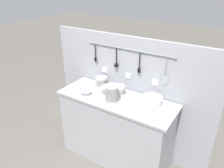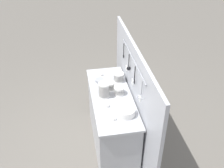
{
  "view_description": "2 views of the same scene",
  "coord_description": "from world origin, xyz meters",
  "px_view_note": "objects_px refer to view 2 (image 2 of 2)",
  "views": [
    {
      "loc": [
        1.2,
        -1.95,
        2.22
      ],
      "look_at": [
        -0.07,
        0.02,
        1.08
      ],
      "focal_mm": 35.0,
      "sensor_mm": 36.0,
      "label": 1
    },
    {
      "loc": [
        2.8,
        -0.49,
        3.06
      ],
      "look_at": [
        0.03,
        0.0,
        1.12
      ],
      "focal_mm": 42.0,
      "sensor_mm": 36.0,
      "label": 2
    }
  ],
  "objects_px": {
    "plate_stack": "(126,112)",
    "cup_by_caddy": "(116,108)",
    "bowl_stack_wide_centre": "(119,91)",
    "cup_edge_far": "(114,119)",
    "bowl_stack_nested_right": "(119,77)",
    "cup_back_left": "(107,105)",
    "cup_mid_row": "(101,75)",
    "steel_mixing_bowl": "(100,80)",
    "bowl_stack_tall_left": "(110,86)",
    "bowl_stack_short_front": "(104,90)"
  },
  "relations": [
    {
      "from": "bowl_stack_tall_left",
      "to": "plate_stack",
      "type": "relative_size",
      "value": 0.51
    },
    {
      "from": "bowl_stack_nested_right",
      "to": "steel_mixing_bowl",
      "type": "bearing_deg",
      "value": -96.26
    },
    {
      "from": "plate_stack",
      "to": "steel_mixing_bowl",
      "type": "distance_m",
      "value": 0.81
    },
    {
      "from": "bowl_stack_wide_centre",
      "to": "cup_by_caddy",
      "type": "xyz_separation_m",
      "value": [
        0.31,
        -0.1,
        -0.04
      ]
    },
    {
      "from": "bowl_stack_short_front",
      "to": "cup_back_left",
      "type": "xyz_separation_m",
      "value": [
        0.23,
        0.01,
        -0.09
      ]
    },
    {
      "from": "cup_edge_far",
      "to": "cup_by_caddy",
      "type": "bearing_deg",
      "value": 161.71
    },
    {
      "from": "bowl_stack_tall_left",
      "to": "cup_mid_row",
      "type": "relative_size",
      "value": 2.43
    },
    {
      "from": "bowl_stack_wide_centre",
      "to": "cup_back_left",
      "type": "relative_size",
      "value": 2.82
    },
    {
      "from": "cup_mid_row",
      "to": "steel_mixing_bowl",
      "type": "bearing_deg",
      "value": -16.28
    },
    {
      "from": "bowl_stack_tall_left",
      "to": "cup_back_left",
      "type": "relative_size",
      "value": 2.43
    },
    {
      "from": "plate_stack",
      "to": "bowl_stack_nested_right",
      "type": "bearing_deg",
      "value": 175.38
    },
    {
      "from": "plate_stack",
      "to": "cup_by_caddy",
      "type": "xyz_separation_m",
      "value": [
        -0.13,
        -0.1,
        -0.03
      ]
    },
    {
      "from": "bowl_stack_nested_right",
      "to": "cup_back_left",
      "type": "relative_size",
      "value": 3.03
    },
    {
      "from": "bowl_stack_wide_centre",
      "to": "cup_edge_far",
      "type": "height_order",
      "value": "bowl_stack_wide_centre"
    },
    {
      "from": "cup_by_caddy",
      "to": "cup_back_left",
      "type": "relative_size",
      "value": 1.0
    },
    {
      "from": "bowl_stack_short_front",
      "to": "cup_edge_far",
      "type": "height_order",
      "value": "bowl_stack_short_front"
    },
    {
      "from": "bowl_stack_nested_right",
      "to": "steel_mixing_bowl",
      "type": "distance_m",
      "value": 0.28
    },
    {
      "from": "cup_back_left",
      "to": "cup_edge_far",
      "type": "bearing_deg",
      "value": 9.01
    },
    {
      "from": "bowl_stack_wide_centre",
      "to": "cup_mid_row",
      "type": "distance_m",
      "value": 0.53
    },
    {
      "from": "bowl_stack_nested_right",
      "to": "bowl_stack_wide_centre",
      "type": "distance_m",
      "value": 0.32
    },
    {
      "from": "bowl_stack_wide_centre",
      "to": "cup_edge_far",
      "type": "relative_size",
      "value": 2.82
    },
    {
      "from": "cup_by_caddy",
      "to": "bowl_stack_short_front",
      "type": "bearing_deg",
      "value": -159.04
    },
    {
      "from": "bowl_stack_tall_left",
      "to": "cup_back_left",
      "type": "xyz_separation_m",
      "value": [
        0.37,
        -0.11,
        -0.04
      ]
    },
    {
      "from": "bowl_stack_wide_centre",
      "to": "plate_stack",
      "type": "xyz_separation_m",
      "value": [
        0.43,
        -0.0,
        -0.01
      ]
    },
    {
      "from": "bowl_stack_tall_left",
      "to": "cup_back_left",
      "type": "distance_m",
      "value": 0.39
    },
    {
      "from": "bowl_stack_nested_right",
      "to": "bowl_stack_tall_left",
      "type": "height_order",
      "value": "bowl_stack_nested_right"
    },
    {
      "from": "bowl_stack_wide_centre",
      "to": "cup_back_left",
      "type": "height_order",
      "value": "bowl_stack_wide_centre"
    },
    {
      "from": "bowl_stack_short_front",
      "to": "steel_mixing_bowl",
      "type": "distance_m",
      "value": 0.37
    },
    {
      "from": "bowl_stack_short_front",
      "to": "bowl_stack_tall_left",
      "type": "distance_m",
      "value": 0.19
    },
    {
      "from": "bowl_stack_tall_left",
      "to": "bowl_stack_wide_centre",
      "type": "bearing_deg",
      "value": 35.99
    },
    {
      "from": "bowl_stack_tall_left",
      "to": "cup_by_caddy",
      "type": "relative_size",
      "value": 2.43
    },
    {
      "from": "bowl_stack_wide_centre",
      "to": "bowl_stack_tall_left",
      "type": "xyz_separation_m",
      "value": [
        -0.13,
        -0.09,
        0.0
      ]
    },
    {
      "from": "bowl_stack_tall_left",
      "to": "plate_stack",
      "type": "distance_m",
      "value": 0.57
    },
    {
      "from": "plate_stack",
      "to": "cup_by_caddy",
      "type": "distance_m",
      "value": 0.16
    },
    {
      "from": "cup_edge_far",
      "to": "cup_mid_row",
      "type": "relative_size",
      "value": 1.0
    },
    {
      "from": "plate_stack",
      "to": "steel_mixing_bowl",
      "type": "relative_size",
      "value": 1.81
    },
    {
      "from": "steel_mixing_bowl",
      "to": "cup_back_left",
      "type": "bearing_deg",
      "value": 1.45
    },
    {
      "from": "bowl_stack_wide_centre",
      "to": "cup_back_left",
      "type": "xyz_separation_m",
      "value": [
        0.24,
        -0.2,
        -0.04
      ]
    },
    {
      "from": "steel_mixing_bowl",
      "to": "cup_by_caddy",
      "type": "relative_size",
      "value": 2.61
    },
    {
      "from": "bowl_stack_nested_right",
      "to": "cup_edge_far",
      "type": "distance_m",
      "value": 0.85
    },
    {
      "from": "bowl_stack_nested_right",
      "to": "bowl_stack_tall_left",
      "type": "relative_size",
      "value": 1.25
    },
    {
      "from": "steel_mixing_bowl",
      "to": "cup_back_left",
      "type": "distance_m",
      "value": 0.59
    },
    {
      "from": "cup_by_caddy",
      "to": "cup_mid_row",
      "type": "distance_m",
      "value": 0.81
    },
    {
      "from": "bowl_stack_nested_right",
      "to": "steel_mixing_bowl",
      "type": "xyz_separation_m",
      "value": [
        -0.03,
        -0.28,
        -0.05
      ]
    },
    {
      "from": "cup_back_left",
      "to": "cup_edge_far",
      "type": "xyz_separation_m",
      "value": [
        0.26,
        0.04,
        0.0
      ]
    },
    {
      "from": "bowl_stack_tall_left",
      "to": "plate_stack",
      "type": "xyz_separation_m",
      "value": [
        0.56,
        0.09,
        -0.01
      ]
    },
    {
      "from": "steel_mixing_bowl",
      "to": "cup_by_caddy",
      "type": "height_order",
      "value": "steel_mixing_bowl"
    },
    {
      "from": "plate_stack",
      "to": "cup_mid_row",
      "type": "height_order",
      "value": "plate_stack"
    },
    {
      "from": "bowl_stack_short_front",
      "to": "cup_edge_far",
      "type": "relative_size",
      "value": 4.36
    },
    {
      "from": "cup_edge_far",
      "to": "plate_stack",
      "type": "bearing_deg",
      "value": 114.07
    }
  ]
}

